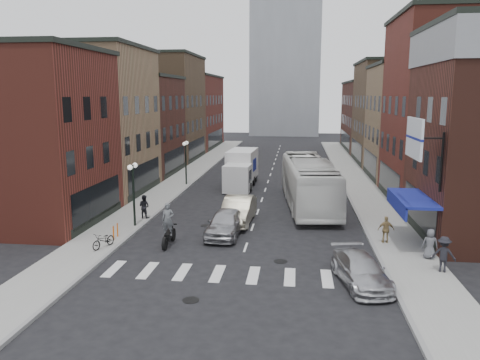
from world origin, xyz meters
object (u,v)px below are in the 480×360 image
(sedan_left_near, at_px, (225,223))
(parked_bicycle, at_px, (104,240))
(ped_left_solo, at_px, (144,206))
(ped_right_b, at_px, (386,230))
(box_truck, at_px, (241,169))
(curb_car, at_px, (361,270))
(bike_rack, at_px, (115,231))
(billboard_sign, at_px, (416,139))
(streetlamp_far, at_px, (186,155))
(motorcycle_rider, at_px, (168,226))
(ped_right_c, at_px, (430,244))
(transit_bus, at_px, (309,183))
(streetlamp_near, at_px, (133,183))
(sedan_left_far, at_px, (238,210))
(ped_right_a, at_px, (444,254))

(sedan_left_near, relative_size, parked_bicycle, 2.86)
(ped_left_solo, relative_size, ped_right_b, 1.03)
(box_truck, distance_m, curb_car, 23.01)
(bike_rack, xyz_separation_m, sedan_left_near, (6.17, 1.70, 0.24))
(billboard_sign, relative_size, box_truck, 0.48)
(streetlamp_far, xyz_separation_m, sedan_left_near, (5.97, -15.00, -2.12))
(motorcycle_rider, bearing_deg, box_truck, 77.84)
(ped_right_c, bearing_deg, box_truck, -46.19)
(streetlamp_far, distance_m, transit_bus, 13.01)
(curb_car, bearing_deg, streetlamp_near, 138.16)
(transit_bus, bearing_deg, curb_car, -88.01)
(billboard_sign, relative_size, ped_right_b, 2.43)
(streetlamp_near, xyz_separation_m, ped_right_b, (15.14, -1.69, -2.00))
(box_truck, xyz_separation_m, transit_bus, (5.94, -6.90, 0.20))
(streetlamp_far, height_order, parked_bicycle, streetlamp_far)
(motorcycle_rider, xyz_separation_m, parked_bicycle, (-3.28, -1.21, -0.57))
(bike_rack, distance_m, motorcycle_rider, 3.39)
(box_truck, bearing_deg, sedan_left_far, -80.75)
(box_truck, distance_m, ped_left_solo, 13.24)
(streetlamp_near, bearing_deg, transit_bus, 33.14)
(ped_left_solo, xyz_separation_m, ped_right_b, (15.14, -3.60, -0.02))
(billboard_sign, height_order, parked_bicycle, billboard_sign)
(billboard_sign, bearing_deg, box_truck, 121.74)
(ped_left_solo, xyz_separation_m, ped_right_c, (16.88, -5.96, -0.01))
(parked_bicycle, height_order, ped_left_solo, ped_left_solo)
(ped_right_c, bearing_deg, curb_car, 52.49)
(ped_left_solo, bearing_deg, sedan_left_far, -161.32)
(billboard_sign, xyz_separation_m, ped_right_c, (0.89, -0.55, -5.21))
(parked_bicycle, height_order, ped_right_c, ped_right_c)
(motorcycle_rider, relative_size, ped_right_b, 1.61)
(streetlamp_far, height_order, box_truck, streetlamp_far)
(sedan_left_near, relative_size, ped_right_b, 3.06)
(streetlamp_far, bearing_deg, billboard_sign, -47.59)
(streetlamp_near, relative_size, motorcycle_rider, 1.68)
(billboard_sign, xyz_separation_m, sedan_left_near, (-10.02, 2.50, -5.34))
(ped_right_a, bearing_deg, curb_car, 37.53)
(box_truck, distance_m, sedan_left_near, 15.15)
(motorcycle_rider, relative_size, sedan_left_near, 0.53)
(streetlamp_far, height_order, ped_right_a, streetlamp_far)
(box_truck, bearing_deg, sedan_left_near, -83.33)
(curb_car, bearing_deg, motorcycle_rider, 144.83)
(box_truck, bearing_deg, streetlamp_far, -175.46)
(transit_bus, relative_size, ped_left_solo, 8.35)
(streetlamp_far, xyz_separation_m, ped_left_solo, (0.00, -12.09, -1.98))
(bike_rack, relative_size, ped_left_solo, 0.51)
(ped_right_c, bearing_deg, sedan_left_near, -4.78)
(bike_rack, distance_m, curb_car, 14.07)
(streetlamp_far, distance_m, ped_right_b, 21.89)
(streetlamp_far, distance_m, parked_bicycle, 18.58)
(sedan_left_far, distance_m, ped_left_solo, 6.35)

